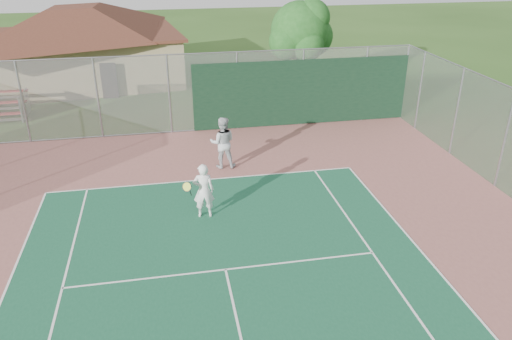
{
  "coord_description": "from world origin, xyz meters",
  "views": [
    {
      "loc": [
        -1.24,
        -4.36,
        7.97
      ],
      "look_at": [
        1.35,
        9.18,
        1.53
      ],
      "focal_mm": 35.0,
      "sensor_mm": 36.0,
      "label": 1
    }
  ],
  "objects_px": {
    "clubhouse": "(78,38)",
    "player_white_front": "(203,191)",
    "tree": "(301,33)",
    "player_grey_back": "(223,143)"
  },
  "relations": [
    {
      "from": "clubhouse",
      "to": "player_white_front",
      "type": "xyz_separation_m",
      "value": [
        5.62,
        -17.38,
        -1.77
      ]
    },
    {
      "from": "player_white_front",
      "to": "player_grey_back",
      "type": "xyz_separation_m",
      "value": [
        1.06,
        3.58,
        0.1
      ]
    },
    {
      "from": "player_white_front",
      "to": "tree",
      "type": "bearing_deg",
      "value": -113.08
    },
    {
      "from": "clubhouse",
      "to": "player_white_front",
      "type": "relative_size",
      "value": 7.37
    },
    {
      "from": "clubhouse",
      "to": "tree",
      "type": "height_order",
      "value": "clubhouse"
    },
    {
      "from": "clubhouse",
      "to": "tree",
      "type": "distance_m",
      "value": 13.06
    },
    {
      "from": "tree",
      "to": "player_white_front",
      "type": "relative_size",
      "value": 2.87
    },
    {
      "from": "tree",
      "to": "player_grey_back",
      "type": "bearing_deg",
      "value": -121.19
    },
    {
      "from": "tree",
      "to": "clubhouse",
      "type": "bearing_deg",
      "value": 158.44
    },
    {
      "from": "player_grey_back",
      "to": "clubhouse",
      "type": "bearing_deg",
      "value": -57.17
    }
  ]
}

